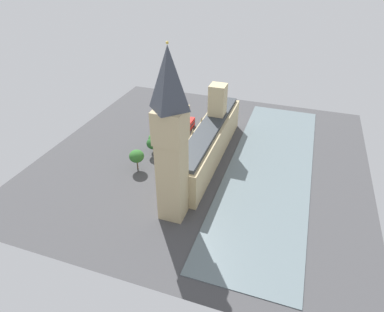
{
  "coord_description": "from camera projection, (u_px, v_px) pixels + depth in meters",
  "views": [
    {
      "loc": [
        -35.81,
        120.8,
        80.94
      ],
      "look_at": [
        1.0,
        13.67,
        8.63
      ],
      "focal_mm": 31.09,
      "sensor_mm": 36.0,
      "label": 1
    }
  ],
  "objects": [
    {
      "name": "ground_plane",
      "position": [
        204.0,
        157.0,
        149.66
      ],
      "size": [
        139.58,
        139.58,
        0.0
      ],
      "primitive_type": "plane",
      "color": "#424244"
    },
    {
      "name": "river_thames",
      "position": [
        270.0,
        169.0,
        141.56
      ],
      "size": [
        34.18,
        125.62,
        0.25
      ],
      "primitive_type": "cube",
      "color": "slate",
      "rests_on": "ground"
    },
    {
      "name": "parliament_building",
      "position": [
        210.0,
        140.0,
        145.57
      ],
      "size": [
        11.66,
        69.58,
        29.88
      ],
      "color": "tan",
      "rests_on": "ground"
    },
    {
      "name": "clock_tower",
      "position": [
        171.0,
        138.0,
        101.66
      ],
      "size": [
        9.54,
        9.54,
        59.77
      ],
      "color": "tan",
      "rests_on": "ground"
    },
    {
      "name": "double_decker_bus_trailing",
      "position": [
        189.0,
        125.0,
        170.6
      ],
      "size": [
        2.76,
        10.53,
        4.75
      ],
      "rotation": [
        0.0,
        0.0,
        -0.01
      ],
      "color": "red",
      "rests_on": "ground"
    },
    {
      "name": "car_black_opposite_hall",
      "position": [
        169.0,
        158.0,
        147.67
      ],
      "size": [
        2.07,
        4.13,
        1.74
      ],
      "rotation": [
        0.0,
        0.0,
        3.08
      ],
      "color": "black",
      "rests_on": "ground"
    },
    {
      "name": "car_yellow_cab_under_trees",
      "position": [
        163.0,
        166.0,
        142.35
      ],
      "size": [
        1.98,
        4.19,
        1.74
      ],
      "rotation": [
        0.0,
        0.0,
        3.14
      ],
      "color": "gold",
      "rests_on": "ground"
    },
    {
      "name": "pedestrian_by_river_gate",
      "position": [
        205.0,
        130.0,
        170.41
      ],
      "size": [
        0.59,
        0.65,
        1.54
      ],
      "rotation": [
        0.0,
        0.0,
        3.65
      ],
      "color": "gray",
      "rests_on": "ground"
    },
    {
      "name": "pedestrian_corner",
      "position": [
        182.0,
        167.0,
        141.56
      ],
      "size": [
        0.69,
        0.61,
        1.71
      ],
      "rotation": [
        0.0,
        0.0,
        1.22
      ],
      "color": "black",
      "rests_on": "ground"
    },
    {
      "name": "pedestrian_far_end",
      "position": [
        182.0,
        165.0,
        143.02
      ],
      "size": [
        0.53,
        0.63,
        1.68
      ],
      "rotation": [
        0.0,
        0.0,
        0.14
      ],
      "color": "#336B60",
      "rests_on": "ground"
    },
    {
      "name": "plane_tree_near_tower",
      "position": [
        153.0,
        143.0,
        148.43
      ],
      "size": [
        5.98,
        5.98,
        8.38
      ],
      "color": "brown",
      "rests_on": "ground"
    },
    {
      "name": "plane_tree_kerbside",
      "position": [
        154.0,
        138.0,
        152.63
      ],
      "size": [
        4.79,
        4.79,
        7.82
      ],
      "color": "brown",
      "rests_on": "ground"
    },
    {
      "name": "plane_tree_midblock",
      "position": [
        165.0,
        123.0,
        161.63
      ],
      "size": [
        6.77,
        6.77,
        10.42
      ],
      "color": "brown",
      "rests_on": "ground"
    },
    {
      "name": "plane_tree_leading",
      "position": [
        137.0,
        156.0,
        138.33
      ],
      "size": [
        6.23,
        6.23,
        9.11
      ],
      "color": "brown",
      "rests_on": "ground"
    },
    {
      "name": "street_lamp_slot_10",
      "position": [
        137.0,
        164.0,
        137.55
      ],
      "size": [
        0.56,
        0.56,
        5.81
      ],
      "color": "black",
      "rests_on": "ground"
    },
    {
      "name": "street_lamp_slot_11",
      "position": [
        181.0,
        114.0,
        178.59
      ],
      "size": [
        0.56,
        0.56,
        5.72
      ],
      "color": "black",
      "rests_on": "ground"
    }
  ]
}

